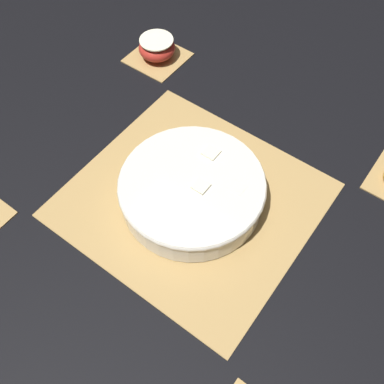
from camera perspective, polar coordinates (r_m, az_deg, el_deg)
ground_plane at (r=0.88m, az=-0.00°, el=-1.05°), size 6.00×6.00×0.00m
bamboo_mat_center at (r=0.87m, az=-0.00°, el=-0.94°), size 0.45×0.42×0.01m
coaster_mat_near_right at (r=1.16m, az=-4.38°, el=16.71°), size 0.13×0.13×0.01m
fruit_salad_bowl at (r=0.84m, az=0.03°, el=0.36°), size 0.28×0.28×0.06m
apple_half at (r=1.14m, az=-4.48°, el=17.82°), size 0.09×0.09×0.05m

